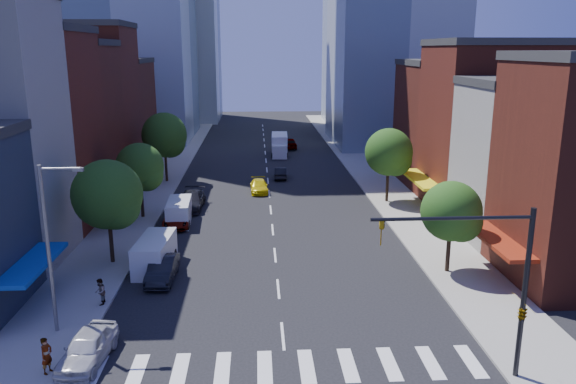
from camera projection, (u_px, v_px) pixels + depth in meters
The scene contains 30 objects.
ground at pixel (283, 336), 29.61m from camera, with size 220.00×220.00×0.00m, color black.
sidewalk_left at pixel (164, 174), 67.60m from camera, with size 5.00×120.00×0.15m, color gray.
sidewalk_right at pixel (369, 172), 68.97m from camera, with size 5.00×120.00×0.15m, color gray.
crosswalk at pixel (286, 367), 26.70m from camera, with size 19.00×3.00×0.01m, color silver.
bldg_left_2 at pixel (17, 133), 46.31m from camera, with size 12.00×9.00×16.00m, color #5C2115.
bldg_left_3 at pixel (54, 125), 54.66m from camera, with size 12.00×8.00×15.00m, color #541F15.
bldg_left_4 at pixel (79, 106), 62.63m from camera, with size 12.00×9.00×17.00m, color #5C2115.
bldg_left_5 at pixel (103, 115), 72.32m from camera, with size 12.00×10.00×13.00m, color #541F15.
bldg_right_1 at pixel (542, 164), 43.78m from camera, with size 12.00×8.00×12.00m, color beige.
bldg_right_2 at pixel (496, 129), 52.12m from camera, with size 12.00×10.00×15.00m, color #5C2115.
bldg_right_3 at pixel (457, 125), 62.04m from camera, with size 12.00×10.00×13.00m, color #541F15.
traffic_signal at pixel (512, 295), 24.77m from camera, with size 7.24×2.24×8.00m.
streetlight at pixel (51, 239), 28.62m from camera, with size 2.25×0.25×9.00m.
tree_left_near at pixel (110, 197), 38.35m from camera, with size 4.80×4.80×7.30m.
tree_left_mid at pixel (141, 169), 49.07m from camera, with size 4.20×4.20×6.65m.
tree_left_far at pixel (166, 137), 62.45m from camera, with size 5.00×5.00×7.75m.
tree_right_near at pixel (454, 214), 36.87m from camera, with size 4.00×4.00×6.20m.
tree_right_far at pixel (390, 154), 54.12m from camera, with size 4.60×4.60×7.20m.
parked_car_front at pixel (88, 348), 26.96m from camera, with size 1.82×4.54×1.55m, color #B8B9BE.
parked_car_second at pixel (162, 269), 36.57m from camera, with size 1.60×4.60×1.52m, color black.
parked_car_third at pixel (176, 219), 47.89m from camera, with size 2.17×4.70×1.31m, color #999999.
parked_car_rear at pixel (191, 200), 53.01m from camera, with size 2.27×5.58×1.62m, color black.
cargo_van_near at pixel (154, 254), 38.38m from camera, with size 2.38×5.25×2.18m.
cargo_van_far at pixel (179, 212), 48.49m from camera, with size 2.12×4.84×2.03m.
taxi at pixel (259, 186), 59.21m from camera, with size 1.79×4.41×1.28m, color #DAC60B.
traffic_car_oncoming at pixel (280, 173), 65.52m from camera, with size 1.38×3.95×1.30m, color black.
traffic_car_far at pixel (289, 143), 85.20m from camera, with size 1.94×4.82×1.64m, color #999999.
box_truck at pixel (280, 145), 79.76m from camera, with size 2.48×7.34×2.92m.
pedestrian_near at pixel (46, 355), 25.78m from camera, with size 0.64×0.42×1.76m, color #999999.
pedestrian_far at pixel (100, 292), 32.76m from camera, with size 0.77×0.60×1.58m, color #999999.
Camera 1 is at (-1.24, -26.78, 14.70)m, focal length 35.00 mm.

